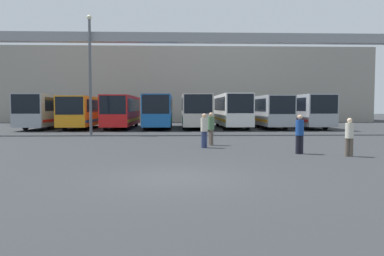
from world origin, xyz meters
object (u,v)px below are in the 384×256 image
object	(u,v)px
bus_slot_2	(122,110)
bus_slot_0	(51,109)
bus_slot_1	(85,110)
pedestrian_far_center	(349,136)
pedestrian_mid_right	(300,133)
bus_slot_4	(195,109)
bus_slot_5	(231,109)
pedestrian_mid_left	(204,130)
bus_slot_6	(266,110)
lamp_post	(90,70)
pedestrian_near_right	(211,128)
bus_slot_7	(302,109)
bus_slot_3	(159,109)

from	to	relation	value
bus_slot_2	bus_slot_0	bearing A→B (deg)	173.46
bus_slot_1	pedestrian_far_center	bearing A→B (deg)	-52.63
bus_slot_1	bus_slot_2	bearing A→B (deg)	1.73
bus_slot_0	pedestrian_mid_right	distance (m)	27.91
bus_slot_0	bus_slot_4	bearing A→B (deg)	-1.76
bus_slot_5	pedestrian_far_center	world-z (taller)	bus_slot_5
pedestrian_mid_left	pedestrian_far_center	xyz separation A→B (m)	(5.85, -3.57, -0.07)
bus_slot_2	bus_slot_6	xyz separation A→B (m)	(14.36, 0.96, 0.00)
lamp_post	pedestrian_far_center	bearing A→B (deg)	-42.70
pedestrian_mid_right	pedestrian_near_right	distance (m)	5.27
bus_slot_0	bus_slot_5	xyz separation A→B (m)	(17.95, -0.56, 0.03)
bus_slot_5	pedestrian_mid_right	size ratio (longest dim) A/B	6.37
pedestrian_mid_right	bus_slot_4	bearing A→B (deg)	-86.19
bus_slot_0	pedestrian_mid_right	world-z (taller)	bus_slot_0
bus_slot_4	bus_slot_6	xyz separation A→B (m)	(7.18, 0.58, -0.06)
bus_slot_5	bus_slot_6	world-z (taller)	bus_slot_5
bus_slot_0	bus_slot_7	xyz separation A→B (m)	(25.13, -0.44, -0.02)
bus_slot_6	pedestrian_mid_right	bearing A→B (deg)	-99.26
bus_slot_2	bus_slot_7	bearing A→B (deg)	1.22
pedestrian_near_right	lamp_post	distance (m)	11.99
bus_slot_3	lamp_post	xyz separation A→B (m)	(-4.59, -8.60, 2.92)
bus_slot_5	pedestrian_mid_right	xyz separation A→B (m)	(0.10, -20.70, -0.98)
bus_slot_1	pedestrian_near_right	xyz separation A→B (m)	(10.86, -16.48, -0.80)
bus_slot_2	pedestrian_far_center	distance (m)	24.88
bus_slot_3	bus_slot_6	size ratio (longest dim) A/B	0.82
bus_slot_7	bus_slot_6	bearing A→B (deg)	170.91
bus_slot_4	bus_slot_6	distance (m)	7.20
bus_slot_0	pedestrian_far_center	distance (m)	29.81
bus_slot_7	pedestrian_near_right	xyz separation A→B (m)	(-10.68, -16.97, -0.90)
bus_slot_0	bus_slot_1	distance (m)	3.71
pedestrian_far_center	lamp_post	world-z (taller)	lamp_post
pedestrian_far_center	pedestrian_near_right	distance (m)	7.23
bus_slot_1	lamp_post	size ratio (longest dim) A/B	1.17
bus_slot_2	pedestrian_mid_right	world-z (taller)	bus_slot_2
bus_slot_1	lamp_post	bearing A→B (deg)	-73.36
pedestrian_far_center	lamp_post	distance (m)	19.00
bus_slot_0	pedestrian_mid_left	xyz separation A→B (m)	(14.00, -18.64, -0.94)
bus_slot_0	pedestrian_mid_left	size ratio (longest dim) A/B	6.95
lamp_post	pedestrian_mid_right	bearing A→B (deg)	-44.48
bus_slot_6	pedestrian_far_center	distance (m)	22.44
bus_slot_1	pedestrian_far_center	distance (m)	26.80
bus_slot_0	lamp_post	world-z (taller)	lamp_post
bus_slot_3	bus_slot_5	distance (m)	7.19
bus_slot_2	pedestrian_mid_left	distance (m)	19.10
bus_slot_1	bus_slot_4	bearing A→B (deg)	2.60
bus_slot_0	bus_slot_4	distance (m)	14.37
bus_slot_3	pedestrian_near_right	world-z (taller)	bus_slot_3
bus_slot_6	pedestrian_near_right	distance (m)	18.95
bus_slot_6	bus_slot_0	bearing A→B (deg)	-179.65
bus_slot_3	pedestrian_near_right	size ratio (longest dim) A/B	5.70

